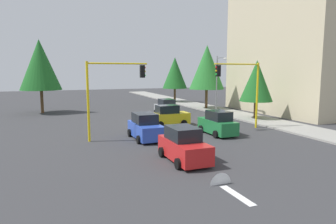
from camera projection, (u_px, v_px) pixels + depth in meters
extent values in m
plane|color=#353538|center=(158.00, 122.00, 30.49)|extent=(120.00, 120.00, 0.00)
cube|color=gray|center=(221.00, 111.00, 38.92)|extent=(80.00, 4.00, 0.15)
cube|color=silver|center=(179.00, 157.00, 18.06)|extent=(2.20, 0.36, 0.01)
cone|color=silver|center=(171.00, 152.00, 19.26)|extent=(0.01, 1.10, 1.10)
cube|color=silver|center=(237.00, 195.00, 12.53)|extent=(2.20, 0.36, 0.01)
cone|color=silver|center=(221.00, 184.00, 13.73)|extent=(0.01, 1.10, 1.10)
cube|color=#C6B793|center=(294.00, 50.00, 37.28)|extent=(16.45, 9.00, 15.52)
cylinder|color=yellow|center=(88.00, 102.00, 21.83)|extent=(0.18, 0.18, 5.88)
cylinder|color=yellow|center=(118.00, 64.00, 22.28)|extent=(0.12, 4.50, 0.12)
cube|color=black|center=(142.00, 71.00, 23.04)|extent=(0.36, 0.32, 0.96)
sphere|color=red|center=(145.00, 67.00, 23.07)|extent=(0.18, 0.18, 0.18)
sphere|color=yellow|center=(145.00, 71.00, 23.11)|extent=(0.18, 0.18, 0.18)
sphere|color=green|center=(145.00, 75.00, 23.15)|extent=(0.18, 0.18, 0.18)
cylinder|color=yellow|center=(257.00, 96.00, 27.30)|extent=(0.18, 0.18, 5.93)
cylinder|color=yellow|center=(237.00, 64.00, 26.10)|extent=(0.12, 4.50, 0.12)
cube|color=black|center=(218.00, 71.00, 25.49)|extent=(0.36, 0.32, 0.96)
sphere|color=red|center=(216.00, 67.00, 25.38)|extent=(0.18, 0.18, 0.18)
sphere|color=yellow|center=(216.00, 71.00, 25.42)|extent=(0.18, 0.18, 0.18)
sphere|color=green|center=(216.00, 74.00, 25.46)|extent=(0.18, 0.18, 0.18)
cylinder|color=slate|center=(217.00, 85.00, 37.06)|extent=(0.14, 0.14, 7.00)
cylinder|color=slate|center=(221.00, 58.00, 35.79)|extent=(1.80, 0.10, 0.10)
ellipsoid|color=silver|center=(225.00, 59.00, 34.98)|extent=(0.56, 0.28, 0.20)
cylinder|color=brown|center=(206.00, 98.00, 41.31)|extent=(0.36, 0.36, 2.96)
cone|color=#28752D|center=(207.00, 67.00, 40.74)|extent=(4.74, 4.74, 5.93)
cylinder|color=brown|center=(42.00, 101.00, 37.32)|extent=(0.36, 0.36, 3.09)
cone|color=#1E6023|center=(40.00, 65.00, 36.73)|extent=(4.94, 4.94, 6.18)
cylinder|color=brown|center=(255.00, 109.00, 32.33)|extent=(0.36, 0.36, 2.18)
cone|color=#1E6023|center=(257.00, 81.00, 31.92)|extent=(3.49, 3.49, 4.36)
cylinder|color=brown|center=(175.00, 95.00, 50.37)|extent=(0.36, 0.36, 2.56)
cone|color=#1E6023|center=(175.00, 73.00, 49.88)|extent=(4.10, 4.10, 5.12)
cube|color=yellow|center=(169.00, 118.00, 28.72)|extent=(1.67, 3.81, 1.05)
cube|color=black|center=(167.00, 109.00, 28.53)|extent=(1.47, 1.98, 0.76)
cylinder|color=black|center=(177.00, 120.00, 30.02)|extent=(0.20, 0.60, 0.60)
cylinder|color=black|center=(184.00, 123.00, 28.38)|extent=(0.20, 0.60, 0.60)
cylinder|color=black|center=(154.00, 122.00, 29.16)|extent=(0.20, 0.60, 0.60)
cylinder|color=black|center=(161.00, 125.00, 27.51)|extent=(0.20, 0.60, 0.60)
cube|color=#B2B5BA|center=(166.00, 110.00, 35.20)|extent=(3.67, 1.72, 1.05)
cube|color=black|center=(167.00, 102.00, 34.91)|extent=(1.91, 1.51, 0.76)
cylinder|color=black|center=(155.00, 112.00, 35.96)|extent=(0.60, 0.20, 0.60)
cylinder|color=black|center=(170.00, 111.00, 36.63)|extent=(0.60, 0.20, 0.60)
cylinder|color=black|center=(162.00, 115.00, 33.86)|extent=(0.60, 0.20, 0.60)
cylinder|color=black|center=(177.00, 114.00, 34.53)|extent=(0.60, 0.20, 0.60)
cube|color=blue|center=(146.00, 130.00, 22.94)|extent=(4.15, 1.76, 1.05)
cube|color=black|center=(145.00, 118.00, 23.01)|extent=(2.16, 1.55, 0.76)
cylinder|color=black|center=(163.00, 138.00, 22.15)|extent=(0.60, 0.20, 0.60)
cylinder|color=black|center=(139.00, 140.00, 21.47)|extent=(0.60, 0.20, 0.60)
cylinder|color=black|center=(152.00, 131.00, 24.52)|extent=(0.60, 0.20, 0.60)
cylinder|color=black|center=(130.00, 133.00, 23.84)|extent=(0.60, 0.20, 0.60)
cube|color=red|center=(184.00, 149.00, 17.27)|extent=(4.04, 1.72, 1.05)
cube|color=black|center=(183.00, 133.00, 17.34)|extent=(2.10, 1.52, 0.76)
cylinder|color=black|center=(209.00, 160.00, 16.51)|extent=(0.60, 0.20, 0.60)
cylinder|color=black|center=(178.00, 164.00, 15.83)|extent=(0.60, 0.20, 0.60)
cylinder|color=black|center=(189.00, 149.00, 18.81)|extent=(0.60, 0.20, 0.60)
cylinder|color=black|center=(161.00, 152.00, 18.14)|extent=(0.60, 0.20, 0.60)
cube|color=#1E7238|center=(217.00, 126.00, 24.65)|extent=(3.91, 1.62, 1.05)
cube|color=black|center=(219.00, 116.00, 24.35)|extent=(2.03, 1.42, 0.76)
cylinder|color=black|center=(201.00, 129.00, 25.51)|extent=(0.60, 0.20, 0.60)
cylinder|color=black|center=(219.00, 127.00, 26.14)|extent=(0.60, 0.20, 0.60)
cylinder|color=black|center=(216.00, 134.00, 23.27)|extent=(0.60, 0.20, 0.60)
cylinder|color=black|center=(235.00, 133.00, 23.91)|extent=(0.60, 0.20, 0.60)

